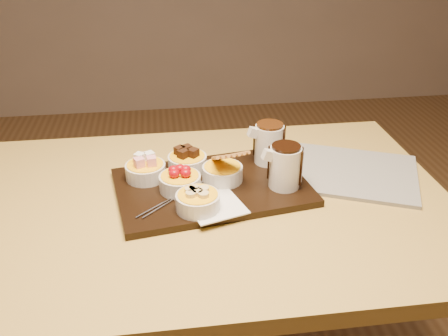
{
  "coord_description": "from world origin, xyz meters",
  "views": [
    {
      "loc": [
        -0.09,
        -1.01,
        1.38
      ],
      "look_at": [
        0.06,
        0.04,
        0.81
      ],
      "focal_mm": 40.0,
      "sensor_mm": 36.0,
      "label": 1
    }
  ],
  "objects": [
    {
      "name": "bowl_strawberries",
      "position": [
        -0.05,
        0.02,
        0.79
      ],
      "size": [
        0.1,
        0.1,
        0.04
      ],
      "primitive_type": "cylinder",
      "color": "beige",
      "rests_on": "serving_board"
    },
    {
      "name": "bowl_marshmallows",
      "position": [
        -0.13,
        0.09,
        0.79
      ],
      "size": [
        0.1,
        0.1,
        0.04
      ],
      "primitive_type": "cylinder",
      "color": "beige",
      "rests_on": "serving_board"
    },
    {
      "name": "pitcher_milk_chocolate",
      "position": [
        0.19,
        0.14,
        0.82
      ],
      "size": [
        0.09,
        0.09,
        0.1
      ],
      "primitive_type": "cylinder",
      "rotation": [
        0.0,
        0.0,
        0.16
      ],
      "color": "silver",
      "rests_on": "serving_board"
    },
    {
      "name": "fondue_skewers",
      "position": [
        -0.06,
        -0.0,
        0.77
      ],
      "size": [
        0.19,
        0.22,
        0.01
      ],
      "primitive_type": null,
      "rotation": [
        0.0,
        0.0,
        -0.86
      ],
      "color": "silver",
      "rests_on": "serving_board"
    },
    {
      "name": "napkin",
      "position": [
        0.02,
        -0.06,
        0.77
      ],
      "size": [
        0.15,
        0.15,
        0.0
      ],
      "primitive_type": "cube",
      "rotation": [
        0.0,
        0.0,
        0.3
      ],
      "color": "white",
      "rests_on": "serving_board"
    },
    {
      "name": "bowl_cake",
      "position": [
        -0.03,
        0.12,
        0.79
      ],
      "size": [
        0.1,
        0.1,
        0.04
      ],
      "primitive_type": "cylinder",
      "color": "beige",
      "rests_on": "serving_board"
    },
    {
      "name": "dining_table",
      "position": [
        0.0,
        0.0,
        0.65
      ],
      "size": [
        1.2,
        0.8,
        0.75
      ],
      "color": "#B29242",
      "rests_on": "ground"
    },
    {
      "name": "newspaper",
      "position": [
        0.4,
        0.07,
        0.76
      ],
      "size": [
        0.41,
        0.38,
        0.01
      ],
      "primitive_type": "cube",
      "rotation": [
        0.0,
        0.0,
        -0.41
      ],
      "color": "beige",
      "rests_on": "dining_table"
    },
    {
      "name": "bowl_bananas",
      "position": [
        -0.02,
        -0.07,
        0.79
      ],
      "size": [
        0.1,
        0.1,
        0.04
      ],
      "primitive_type": "cylinder",
      "color": "beige",
      "rests_on": "serving_board"
    },
    {
      "name": "serving_board",
      "position": [
        0.03,
        0.04,
        0.76
      ],
      "size": [
        0.5,
        0.37,
        0.02
      ],
      "primitive_type": "cube",
      "rotation": [
        0.0,
        0.0,
        0.16
      ],
      "color": "black",
      "rests_on": "dining_table"
    },
    {
      "name": "pitcher_dark_chocolate",
      "position": [
        0.2,
        0.01,
        0.82
      ],
      "size": [
        0.09,
        0.09,
        0.1
      ],
      "primitive_type": "cylinder",
      "rotation": [
        0.0,
        0.0,
        0.16
      ],
      "color": "silver",
      "rests_on": "serving_board"
    },
    {
      "name": "bowl_biscotti",
      "position": [
        0.06,
        0.06,
        0.79
      ],
      "size": [
        0.1,
        0.1,
        0.04
      ],
      "primitive_type": "cylinder",
      "color": "beige",
      "rests_on": "serving_board"
    }
  ]
}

